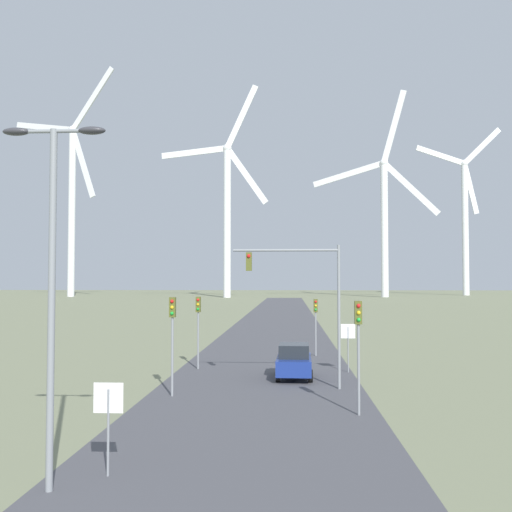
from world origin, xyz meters
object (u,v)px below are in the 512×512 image
object	(u,v)px
wind_turbine_left	(227,204)
wind_turbine_right	(465,214)
stop_sign_near	(108,411)
traffic_light_post_near_left	(198,316)
streetlamp	(52,260)
traffic_light_post_mid_right	(316,314)
wind_turbine_far_left	(72,193)
traffic_light_post_mid_left	(172,324)
traffic_light_post_near_right	(358,332)
traffic_light_mast_overhead	(304,286)
stop_sign_far	(348,339)
wind_turbine_center	(384,211)
car_approaching	(294,361)

from	to	relation	value
wind_turbine_left	wind_turbine_right	bearing A→B (deg)	20.61
stop_sign_near	traffic_light_post_near_left	distance (m)	19.12
streetlamp	traffic_light_post_mid_right	distance (m)	28.04
stop_sign_near	wind_turbine_far_left	bearing A→B (deg)	110.71
traffic_light_post_mid_right	wind_turbine_far_left	bearing A→B (deg)	116.22
traffic_light_post_mid_right	wind_turbine_far_left	xyz separation A→B (m)	(-70.15, 142.43, 29.69)
stop_sign_near	traffic_light_post_mid_left	size ratio (longest dim) A/B	0.56
traffic_light_post_mid_left	wind_turbine_far_left	world-z (taller)	wind_turbine_far_left
streetlamp	traffic_light_post_near_right	world-z (taller)	streetlamp
traffic_light_mast_overhead	wind_turbine_left	xyz separation A→B (m)	(-19.22, 148.60, 23.05)
traffic_light_post_near_right	traffic_light_post_mid_left	bearing A→B (deg)	157.10
stop_sign_near	traffic_light_mast_overhead	bearing A→B (deg)	67.25
streetlamp	wind_turbine_right	distance (m)	204.69
traffic_light_post_near_left	stop_sign_near	bearing A→B (deg)	-88.46
traffic_light_post_mid_left	traffic_light_post_mid_right	distance (m)	16.29
traffic_light_post_near_left	wind_turbine_left	distance (m)	145.45
stop_sign_far	traffic_light_post_mid_right	size ratio (longest dim) A/B	0.70
traffic_light_post_mid_right	traffic_light_post_near_left	bearing A→B (deg)	-137.59
stop_sign_near	wind_turbine_right	distance (m)	203.67
stop_sign_far	wind_turbine_center	xyz separation A→B (m)	(25.78, 149.84, 24.41)
stop_sign_far	wind_turbine_far_left	xyz separation A→B (m)	(-71.65, 149.71, 30.65)
wind_turbine_far_left	wind_turbine_left	size ratio (longest dim) A/B	1.11
stop_sign_far	car_approaching	xyz separation A→B (m)	(-3.07, -2.19, -0.99)
traffic_light_post_mid_left	car_approaching	world-z (taller)	traffic_light_post_mid_left
streetlamp	wind_turbine_far_left	bearing A→B (deg)	110.24
streetlamp	wind_turbine_right	bearing A→B (deg)	71.08
traffic_light_mast_overhead	wind_turbine_far_left	distance (m)	171.79
traffic_light_post_near_left	wind_turbine_far_left	distance (m)	164.40
wind_turbine_far_left	stop_sign_near	bearing A→B (deg)	-69.29
traffic_light_post_mid_left	wind_turbine_far_left	distance (m)	171.81
stop_sign_near	traffic_light_post_near_left	size ratio (longest dim) A/B	0.58
wind_turbine_far_left	wind_turbine_right	bearing A→B (deg)	10.28
traffic_light_post_near_left	wind_turbine_center	xyz separation A→B (m)	(34.44, 149.09, 23.22)
traffic_light_post_near_right	wind_turbine_left	xyz separation A→B (m)	(-21.20, 154.19, 24.76)
stop_sign_near	traffic_light_post_near_right	size ratio (longest dim) A/B	0.56
stop_sign_far	car_approaching	distance (m)	3.90
stop_sign_far	traffic_light_post_near_right	xyz separation A→B (m)	(-0.64, -10.74, 1.30)
traffic_light_post_near_right	wind_turbine_far_left	size ratio (longest dim) A/B	0.06
car_approaching	traffic_light_post_mid_left	bearing A→B (deg)	-136.66
traffic_light_post_near_right	wind_turbine_left	distance (m)	157.59
traffic_light_post_mid_right	wind_turbine_center	distance (m)	147.03
wind_turbine_far_left	traffic_light_post_mid_right	bearing A→B (deg)	-63.78
traffic_light_post_near_right	traffic_light_post_mid_right	bearing A→B (deg)	92.73
streetlamp	stop_sign_far	distance (m)	21.93
stop_sign_far	traffic_light_post_near_left	world-z (taller)	traffic_light_post_near_left
stop_sign_far	car_approaching	bearing A→B (deg)	-144.43
stop_sign_near	wind_turbine_left	xyz separation A→B (m)	(-13.70, 161.76, 26.24)
stop_sign_far	traffic_light_post_near_right	bearing A→B (deg)	-93.42
stop_sign_near	car_approaching	xyz separation A→B (m)	(5.07, 16.12, -0.81)
stop_sign_near	wind_turbine_left	world-z (taller)	wind_turbine_left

